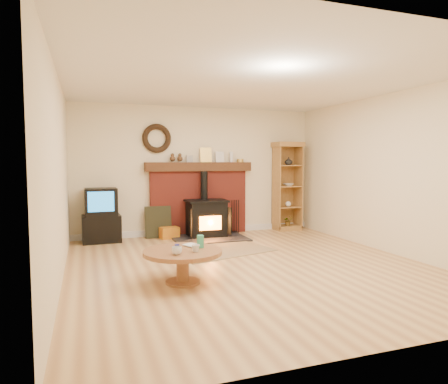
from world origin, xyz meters
name	(u,v)px	position (x,y,z in m)	size (l,w,h in m)	color
ground	(249,266)	(0.00, 0.00, 0.00)	(5.50, 5.50, 0.00)	#B17D49
room_shell	(246,146)	(-0.02, 0.09, 1.72)	(5.02, 5.52, 2.61)	beige
chimney_breast	(199,195)	(0.00, 2.67, 0.80)	(2.20, 0.22, 1.78)	#9B3127
wood_stove	(207,219)	(0.05, 2.27, 0.36)	(1.40, 1.00, 1.30)	black
area_rug	(219,250)	(-0.10, 1.09, 0.01)	(1.65, 1.13, 0.01)	brown
tv_unit	(101,216)	(-1.94, 2.47, 0.48)	(0.70, 0.51, 1.00)	black
curio_cabinet	(287,186)	(1.96, 2.55, 0.96)	(0.61, 0.44, 1.91)	olive
firelog_box	(169,233)	(-0.68, 2.40, 0.11)	(0.35, 0.22, 0.22)	gold
leaning_painting	(158,222)	(-0.86, 2.55, 0.31)	(0.52, 0.03, 0.62)	black
fire_tools	(235,226)	(0.72, 2.50, 0.16)	(0.19, 0.16, 0.70)	black
coffee_table	(183,256)	(-1.09, -0.49, 0.34)	(0.97, 0.97, 0.57)	brown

